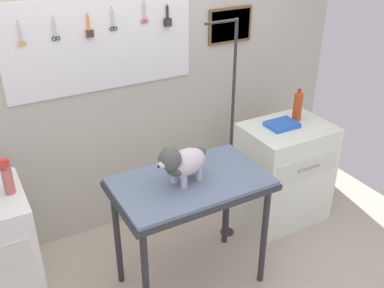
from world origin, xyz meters
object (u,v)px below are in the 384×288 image
at_px(dog, 182,162).
at_px(soda_bottle, 298,106).
at_px(grooming_table, 191,192).
at_px(grooming_arm, 230,145).
at_px(cabinet_right, 284,173).
at_px(conditioner_bottle, 8,179).

bearing_deg(dog, soda_bottle, 16.92).
bearing_deg(grooming_table, grooming_arm, 32.11).
distance_m(grooming_arm, cabinet_right, 0.67).
distance_m(grooming_arm, soda_bottle, 0.69).
xyz_separation_m(grooming_arm, conditioner_bottle, (-1.53, 0.02, 0.17)).
bearing_deg(soda_bottle, conditioner_bottle, -179.31).
relative_size(dog, conditioner_bottle, 1.69).
bearing_deg(conditioner_bottle, dog, -20.19).
xyz_separation_m(grooming_arm, cabinet_right, (0.54, -0.01, -0.39)).
relative_size(grooming_table, conditioner_bottle, 4.40).
relative_size(dog, soda_bottle, 1.42).
distance_m(cabinet_right, soda_bottle, 0.57).
bearing_deg(cabinet_right, dog, -164.28).
bearing_deg(conditioner_bottle, soda_bottle, 0.69).
bearing_deg(soda_bottle, dog, -163.08).
relative_size(grooming_table, soda_bottle, 3.71).
bearing_deg(dog, grooming_arm, 29.68).
height_order(cabinet_right, conditioner_bottle, conditioner_bottle).
xyz_separation_m(grooming_table, dog, (-0.07, -0.01, 0.24)).
xyz_separation_m(dog, conditioner_bottle, (-0.96, 0.35, -0.02)).
xyz_separation_m(grooming_table, cabinet_right, (1.05, 0.31, -0.33)).
bearing_deg(cabinet_right, grooming_table, -163.76).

